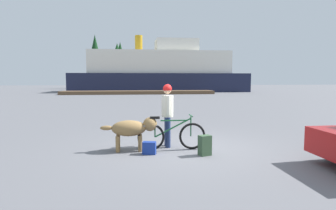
{
  "coord_description": "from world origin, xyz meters",
  "views": [
    {
      "loc": [
        -1.3,
        -7.27,
        1.83
      ],
      "look_at": [
        -0.36,
        0.71,
        1.09
      ],
      "focal_mm": 30.25,
      "sensor_mm": 36.0,
      "label": 1
    }
  ],
  "objects": [
    {
      "name": "dog",
      "position": [
        -1.36,
        -0.09,
        0.57
      ],
      "size": [
        1.44,
        0.48,
        0.86
      ],
      "color": "olive",
      "rests_on": "ground_plane"
    },
    {
      "name": "pine_tree_center",
      "position": [
        -4.0,
        49.42,
        5.7
      ],
      "size": [
        3.33,
        3.33,
        9.07
      ],
      "color": "#4C331E",
      "rests_on": "ground_plane"
    },
    {
      "name": "bicycle",
      "position": [
        -0.37,
        -0.13,
        0.38
      ],
      "size": [
        1.77,
        0.44,
        0.9
      ],
      "color": "black",
      "rests_on": "ground_plane"
    },
    {
      "name": "pine_tree_far_right",
      "position": [
        9.18,
        52.73,
        5.66
      ],
      "size": [
        3.46,
        3.46,
        8.72
      ],
      "color": "#4C331E",
      "rests_on": "ground_plane"
    },
    {
      "name": "pine_tree_mid_back",
      "position": [
        -4.91,
        55.17,
        6.41
      ],
      "size": [
        4.36,
        4.36,
        9.51
      ],
      "color": "#4C331E",
      "rests_on": "ground_plane"
    },
    {
      "name": "handbag_pannier",
      "position": [
        -0.96,
        -0.48,
        0.15
      ],
      "size": [
        0.35,
        0.25,
        0.3
      ],
      "primitive_type": "cube",
      "rotation": [
        0.0,
        0.0,
        -0.23
      ],
      "color": "navy",
      "rests_on": "ground_plane"
    },
    {
      "name": "person_cyclist",
      "position": [
        -0.43,
        0.24,
        1.02
      ],
      "size": [
        0.32,
        0.53,
        1.69
      ],
      "color": "navy",
      "rests_on": "ground_plane"
    },
    {
      "name": "pine_tree_far_left",
      "position": [
        -8.74,
        48.9,
        6.63
      ],
      "size": [
        3.33,
        3.33,
        10.3
      ],
      "color": "#4C331E",
      "rests_on": "ground_plane"
    },
    {
      "name": "backpack",
      "position": [
        0.36,
        -0.75,
        0.24
      ],
      "size": [
        0.33,
        0.28,
        0.49
      ],
      "primitive_type": "cube",
      "rotation": [
        0.0,
        0.0,
        0.35
      ],
      "color": "#334C33",
      "rests_on": "ground_plane"
    },
    {
      "name": "ferry_boat",
      "position": [
        2.52,
        35.29,
        2.85
      ],
      "size": [
        25.12,
        8.78,
        8.24
      ],
      "color": "#191E38",
      "rests_on": "ground_plane"
    },
    {
      "name": "ground_plane",
      "position": [
        0.0,
        0.0,
        0.0
      ],
      "size": [
        160.0,
        160.0,
        0.0
      ],
      "primitive_type": "plane",
      "color": "slate"
    },
    {
      "name": "dock_pier",
      "position": [
        -0.82,
        27.67,
        0.2
      ],
      "size": [
        18.48,
        2.64,
        0.4
      ],
      "primitive_type": "cube",
      "color": "brown",
      "rests_on": "ground_plane"
    }
  ]
}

